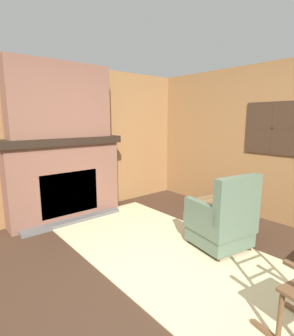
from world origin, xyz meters
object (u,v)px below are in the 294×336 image
at_px(decorative_plate_on_mantel, 61,128).
at_px(storage_case, 100,131).
at_px(firewood_stack, 207,205).
at_px(oil_lamp_vase, 39,131).
at_px(armchair, 223,221).

bearing_deg(decorative_plate_on_mantel, storage_case, 88.27).
bearing_deg(storage_case, firewood_stack, 45.89).
xyz_separation_m(oil_lamp_vase, decorative_plate_on_mantel, (-0.02, 0.34, 0.04)).
distance_m(firewood_stack, decorative_plate_on_mantel, 2.71).
height_order(armchair, decorative_plate_on_mantel, decorative_plate_on_mantel).
bearing_deg(oil_lamp_vase, armchair, 31.72).
bearing_deg(decorative_plate_on_mantel, oil_lamp_vase, -86.62).
bearing_deg(firewood_stack, decorative_plate_on_mantel, -123.22).
relative_size(firewood_stack, storage_case, 1.89).
bearing_deg(firewood_stack, oil_lamp_vase, -118.85).
height_order(oil_lamp_vase, storage_case, oil_lamp_vase).
distance_m(storage_case, decorative_plate_on_mantel, 0.67).
height_order(oil_lamp_vase, decorative_plate_on_mantel, oil_lamp_vase).
relative_size(armchair, storage_case, 3.69).
bearing_deg(armchair, storage_case, 20.18).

